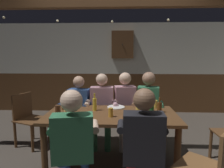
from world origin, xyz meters
name	(u,v)px	position (x,y,z in m)	size (l,w,h in m)	color
back_wall_upper	(116,49)	(0.00, 2.87, 1.69)	(6.71, 0.12, 1.32)	beige
back_wall_wainscot	(116,93)	(0.00, 2.87, 0.52)	(6.71, 0.12, 1.03)	brown
ceiling_beam	(112,2)	(0.00, 0.45, 2.28)	(6.04, 0.14, 0.16)	brown
dining_table	(111,121)	(0.00, 0.13, 0.64)	(1.78, 0.90, 0.74)	brown
person_0	(78,107)	(-0.61, 0.79, 0.64)	(0.53, 0.54, 1.17)	#2D4C84
person_1	(102,106)	(-0.20, 0.80, 0.67)	(0.54, 0.53, 1.22)	#B78493
person_2	(126,106)	(0.21, 0.80, 0.68)	(0.52, 0.58, 1.24)	#B78493
person_3	(148,105)	(0.59, 0.81, 0.69)	(0.53, 0.58, 1.25)	#33724C
person_4	(73,138)	(-0.37, -0.54, 0.66)	(0.59, 0.58, 1.20)	#33724C
person_5	(143,139)	(0.36, -0.55, 0.67)	(0.55, 0.52, 1.21)	black
chair_empty_near_right	(211,168)	(0.98, -0.73, 0.48)	(0.62, 0.62, 0.88)	brown
chair_empty_near_left	(28,118)	(-1.45, 0.71, 0.48)	(0.57, 0.57, 0.88)	brown
table_candle	(65,109)	(-0.65, 0.19, 0.78)	(0.04, 0.04, 0.08)	#F9E08C
condiment_caddy	(74,116)	(-0.46, -0.11, 0.77)	(0.14, 0.10, 0.05)	#B2B7BC
plate_0	(116,107)	(0.06, 0.44, 0.75)	(0.26, 0.26, 0.01)	white
bottle_0	(152,110)	(0.53, 0.01, 0.83)	(0.06, 0.06, 0.25)	#195923
bottle_1	(159,107)	(0.67, 0.22, 0.82)	(0.07, 0.07, 0.21)	#593314
bottle_2	(95,104)	(-0.25, 0.27, 0.84)	(0.06, 0.06, 0.25)	gold
bottle_3	(63,103)	(-0.70, 0.29, 0.84)	(0.05, 0.05, 0.23)	#593314
pint_glass_0	(155,104)	(0.64, 0.46, 0.80)	(0.07, 0.07, 0.12)	#E5C64C
pint_glass_1	(58,110)	(-0.71, 0.05, 0.80)	(0.07, 0.07, 0.13)	#4C2D19
pint_glass_2	(138,109)	(0.37, 0.19, 0.79)	(0.06, 0.06, 0.10)	#E5C64C
pint_glass_3	(84,116)	(-0.32, -0.18, 0.79)	(0.06, 0.06, 0.10)	gold
pint_glass_4	(110,112)	(0.00, -0.03, 0.80)	(0.06, 0.06, 0.12)	gold
wall_dart_cabinet	(122,45)	(0.16, 2.74, 1.79)	(0.56, 0.15, 0.70)	brown
string_lights	(112,17)	(0.00, 0.40, 2.07)	(4.73, 0.04, 0.19)	#F9EAB2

